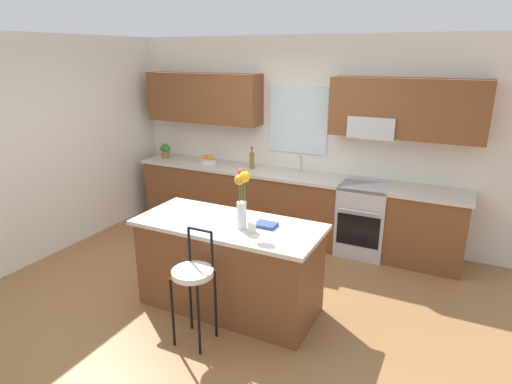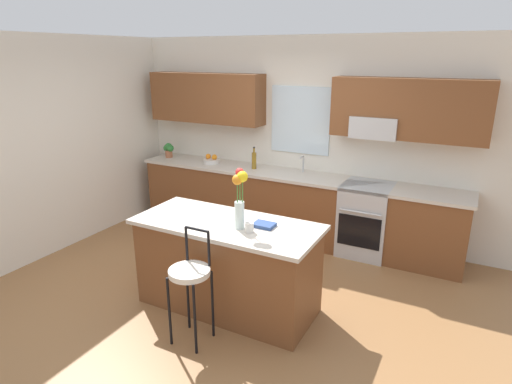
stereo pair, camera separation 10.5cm
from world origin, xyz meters
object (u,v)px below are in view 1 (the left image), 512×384
Objects in this scene: fruit_bowl_oranges at (209,160)px; cookbook at (266,225)px; kitchen_island at (229,265)px; flower_vase at (242,195)px; bar_stool_near at (193,277)px; bottle_olive_oil at (252,160)px; potted_plant_small at (165,150)px; oven_range at (364,218)px; mug_ceramic at (252,227)px.

cookbook is at bearing -45.65° from fruit_bowl_oranges.
flower_vase is (0.19, -0.07, 0.78)m from kitchen_island.
bottle_olive_oil is at bearing 105.72° from bar_stool_near.
potted_plant_small reaches higher than kitchen_island.
flower_vase is at bearing -110.18° from oven_range.
mug_ceramic is 0.19m from cookbook.
fruit_bowl_oranges is 0.79m from potted_plant_small.
cookbook is 3.16m from potted_plant_small.
kitchen_island is at bearing -168.24° from cookbook.
potted_plant_small reaches higher than mug_ceramic.
fruit_bowl_oranges reaches higher than mug_ceramic.
cookbook is at bearing 39.08° from flower_vase.
mug_ceramic is 2.25m from bottle_olive_oil.
fruit_bowl_oranges is 1.07× the size of potted_plant_small.
bottle_olive_oil is (-0.90, 1.97, -0.20)m from flower_vase.
flower_vase is 0.38m from cookbook.
fruit_bowl_oranges is (-1.42, 1.90, 0.50)m from kitchen_island.
potted_plant_small reaches higher than bar_stool_near.
mug_ceramic is at bearing -17.02° from flower_vase.
flower_vase is 2.85× the size of cookbook.
mug_ceramic reaches higher than kitchen_island.
bottle_olive_oil is at bearing 116.81° from mug_ceramic.
bar_stool_near is at bearing -48.70° from potted_plant_small.
oven_range is 1.61× the size of flower_vase.
oven_range is 3.17m from potted_plant_small.
kitchen_island is 8.09× the size of potted_plant_small.
potted_plant_small is (-2.21, 1.90, 0.59)m from kitchen_island.
bar_stool_near is 2.91m from fruit_bowl_oranges.
bar_stool_near is (-0.90, -2.49, 0.18)m from oven_range.
kitchen_island is 0.64m from bar_stool_near.
kitchen_island is 5.84× the size of bottle_olive_oil.
fruit_bowl_oranges reaches higher than kitchen_island.
potted_plant_small is (-2.21, 2.52, 0.41)m from bar_stool_near.
bar_stool_near reaches higher than mug_ceramic.
flower_vase reaches higher than mug_ceramic.
cookbook is at bearing 62.11° from bar_stool_near.
oven_range is 2.22m from flower_vase.
fruit_bowl_oranges is (-2.33, 0.02, 0.50)m from oven_range.
kitchen_island is 2.98m from potted_plant_small.
oven_range is 2.95× the size of bottle_olive_oil.
fruit_bowl_oranges is at bearing 179.39° from oven_range.
mug_ceramic is at bearing -106.81° from oven_range.
fruit_bowl_oranges is at bearing 119.46° from bar_stool_near.
bottle_olive_oil is at bearing 110.41° from kitchen_island.
oven_range is at bearing 69.82° from flower_vase.
mug_ceramic is 3.22m from potted_plant_small.
bottle_olive_oil is (-1.61, 0.02, 0.58)m from oven_range.
bottle_olive_oil is 1.38× the size of potted_plant_small.
flower_vase is at bearing 162.98° from mug_ceramic.
bottle_olive_oil is (-1.01, 2.01, 0.08)m from mug_ceramic.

